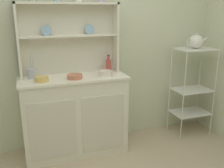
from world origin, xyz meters
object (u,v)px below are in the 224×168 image
Objects in this scene: bakers_rack at (192,83)px; bowl_mixing_large at (42,79)px; hutch_cabinet at (75,114)px; porcelain_teapot at (196,42)px; utensil_jar at (31,73)px; hutch_shelf_unit at (69,33)px; jam_bottle at (108,65)px.

bakers_rack reaches higher than bowl_mixing_large.
porcelain_teapot is (1.50, -0.04, 0.75)m from hutch_cabinet.
hutch_shelf_unit is at bearing 11.64° from utensil_jar.
porcelain_teapot is (1.83, 0.03, 0.30)m from bowl_mixing_large.
hutch_shelf_unit is at bearing 172.25° from bakers_rack.
hutch_cabinet is 0.89m from hutch_shelf_unit.
utensil_jar is at bearing 169.48° from hutch_cabinet.
hutch_cabinet is 1.02× the size of bakers_rack.
hutch_shelf_unit reaches higher than jam_bottle.
bakers_rack is at bearing -0.00° from porcelain_teapot.
hutch_cabinet is 4.45× the size of porcelain_teapot.
hutch_shelf_unit is 4.16× the size of porcelain_teapot.
jam_bottle is (0.42, 0.09, 0.51)m from hutch_cabinet.
hutch_shelf_unit is 0.56m from jam_bottle.
porcelain_teapot is at bearing -3.49° from utensil_jar.
porcelain_teapot is at bearing -6.63° from jam_bottle.
hutch_shelf_unit is 0.58m from utensil_jar.
bowl_mixing_large is at bearing -167.63° from hutch_cabinet.
porcelain_teapot is at bearing 1.08° from bowl_mixing_large.
utensil_jar reaches higher than bowl_mixing_large.
jam_bottle is (0.42, -0.08, -0.36)m from hutch_shelf_unit.
hutch_cabinet is 1.52m from bakers_rack.
jam_bottle is 0.79× the size of porcelain_teapot.
utensil_jar is at bearing 120.22° from bowl_mixing_large.
hutch_shelf_unit reaches higher than bowl_mixing_large.
porcelain_teapot is (1.07, -0.12, 0.24)m from jam_bottle.
hutch_shelf_unit is 1.52m from porcelain_teapot.
hutch_cabinet is 1.07× the size of hutch_shelf_unit.
utensil_jar is 1.94m from porcelain_teapot.
porcelain_teapot is (-0.00, 0.00, 0.53)m from bakers_rack.
bakers_rack reaches higher than jam_bottle.
hutch_cabinet is at bearing 178.52° from porcelain_teapot.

